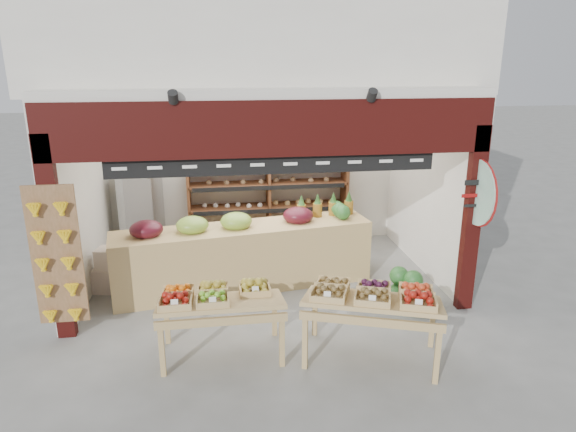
% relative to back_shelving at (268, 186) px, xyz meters
% --- Properties ---
extents(ground, '(60.00, 60.00, 0.00)m').
position_rel_back_shelving_xyz_m(ground, '(-0.24, -1.95, -1.18)').
color(ground, slate).
rests_on(ground, ground).
extents(shop_structure, '(6.36, 5.12, 5.40)m').
position_rel_back_shelving_xyz_m(shop_structure, '(-0.24, -0.34, 2.74)').
color(shop_structure, silver).
rests_on(shop_structure, ground).
extents(banana_board, '(0.60, 0.15, 1.80)m').
position_rel_back_shelving_xyz_m(banana_board, '(-2.97, -3.13, -0.07)').
color(banana_board, '#956744').
rests_on(banana_board, ground).
extents(gift_sign, '(0.04, 0.93, 0.92)m').
position_rel_back_shelving_xyz_m(gift_sign, '(2.51, -3.10, 0.57)').
color(gift_sign, '#A5CFBC').
rests_on(gift_sign, ground).
extents(back_shelving, '(3.01, 0.49, 1.86)m').
position_rel_back_shelving_xyz_m(back_shelving, '(0.00, 0.00, 0.00)').
color(back_shelving, brown).
rests_on(back_shelving, ground).
extents(refrigerator, '(0.77, 0.77, 1.59)m').
position_rel_back_shelving_xyz_m(refrigerator, '(-2.34, -0.06, -0.39)').
color(refrigerator, '#A8ABAF').
rests_on(refrigerator, ground).
extents(cardboard_stack, '(1.08, 0.78, 0.70)m').
position_rel_back_shelving_xyz_m(cardboard_stack, '(-2.43, -1.71, -0.93)').
color(cardboard_stack, silver).
rests_on(cardboard_stack, ground).
extents(mid_counter, '(4.07, 1.39, 1.23)m').
position_rel_back_shelving_xyz_m(mid_counter, '(-0.61, -1.82, -0.64)').
color(mid_counter, tan).
rests_on(mid_counter, ground).
extents(display_table_left, '(1.49, 0.83, 0.96)m').
position_rel_back_shelving_xyz_m(display_table_left, '(-1.09, -3.73, -0.44)').
color(display_table_left, tan).
rests_on(display_table_left, ground).
extents(display_table_right, '(1.81, 1.38, 1.02)m').
position_rel_back_shelving_xyz_m(display_table_right, '(0.78, -4.08, -0.38)').
color(display_table_right, tan).
rests_on(display_table_right, ground).
extents(watermelon_pile, '(0.74, 0.71, 0.54)m').
position_rel_back_shelving_xyz_m(watermelon_pile, '(1.78, -2.84, -0.98)').
color(watermelon_pile, '#18481B').
rests_on(watermelon_pile, ground).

